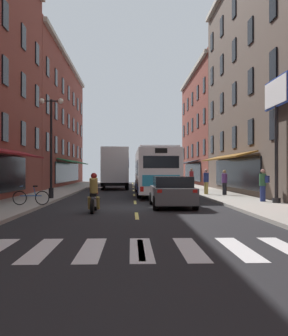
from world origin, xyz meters
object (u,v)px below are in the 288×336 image
Objects in this scene: pedestrian_far at (192,178)px; pedestrian_rear at (206,181)px; billboard_sign at (276,107)px; bicycle_near at (31,197)px; street_lamp_twin at (51,143)px; pedestrian_mid at (225,182)px; box_truck at (115,168)px; sedan_near at (172,192)px; motorcycle_rider at (94,195)px; transit_bus at (155,171)px; pedestrian_near at (263,184)px; sedan_mid at (121,179)px.

pedestrian_far reaches higher than pedestrian_rear.
pedestrian_far is (-2.09, 14.23, -3.86)m from billboard_sign.
street_lamp_twin is at bearing 89.81° from bicycle_near.
pedestrian_mid reaches higher than bicycle_near.
box_truck reaches higher than pedestrian_rear.
billboard_sign is 0.90× the size of box_truck.
street_lamp_twin is (-6.62, 4.47, 2.61)m from sedan_near.
motorcycle_rider is 1.26× the size of pedestrian_mid.
transit_bus is 6.56× the size of pedestrian_near.
bicycle_near is at bearing -162.07° from pedestrian_mid.
street_lamp_twin is at bearing 162.75° from billboard_sign.
pedestrian_mid is 0.96× the size of pedestrian_rear.
pedestrian_rear is at bearing 106.37° from billboard_sign.
pedestrian_near is (11.57, 1.73, 0.53)m from bicycle_near.
pedestrian_near is 5.68m from pedestrian_mid.
billboard_sign is at bearing 8.22° from sedan_near.
sedan_mid is 26.16m from street_lamp_twin.
billboard_sign is 1.07× the size of street_lamp_twin.
motorcycle_rider is 12.17m from pedestrian_rear.
box_truck is 12.17m from sedan_mid.
billboard_sign is at bearing -96.77° from pedestrian_mid.
transit_bus reaches higher than pedestrian_rear.
billboard_sign is at bearing 17.92° from motorcycle_rider.
sedan_mid is 2.73× the size of bicycle_near.
transit_bus is 21.28m from sedan_mid.
sedan_near is (-5.32, -0.77, -4.19)m from billboard_sign.
pedestrian_mid is (7.44, -23.01, 0.30)m from sedan_mid.
billboard_sign is 6.81m from sedan_near.
sedan_near is 30.44m from sedan_mid.
billboard_sign reaches higher than pedestrian_near.
pedestrian_rear reaches higher than sedan_near.
bicycle_near is (-11.95, -0.87, -4.43)m from billboard_sign.
billboard_sign is at bearing -63.25° from box_truck.
pedestrian_far is at bearing -25.46° from box_truck.
transit_bus is 2.61× the size of sedan_near.
bicycle_near is 12.78m from pedestrian_rear.
pedestrian_far is at bearing 77.85° from sedan_near.
sedan_near is 0.73× the size of street_lamp_twin.
sedan_near is 8.41m from street_lamp_twin.
billboard_sign is at bearing 106.42° from pedestrian_rear.
pedestrian_rear is at bearing -18.38° from transit_bus.
sedan_mid is 30.57m from bicycle_near.
street_lamp_twin is (-9.85, -10.52, 2.28)m from pedestrian_far.
street_lamp_twin is (-11.55, 2.84, 2.32)m from pedestrian_near.
pedestrian_near is 0.29× the size of street_lamp_twin.
sedan_near is at bearing -34.05° from street_lamp_twin.
pedestrian_mid is at bearing -23.42° from transit_bus.
street_lamp_twin is at bearing 145.95° from sedan_near.
billboard_sign reaches higher than sedan_near.
street_lamp_twin is (0.01, 4.57, 2.85)m from bicycle_near.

